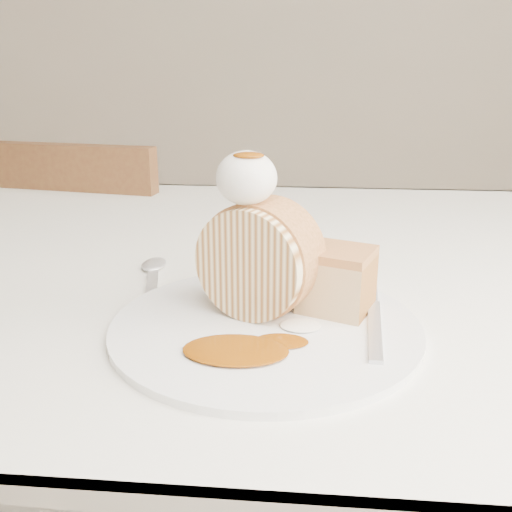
{
  "coord_description": "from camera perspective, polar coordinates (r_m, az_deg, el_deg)",
  "views": [
    {
      "loc": [
        -0.01,
        -0.52,
        0.99
      ],
      "look_at": [
        -0.05,
        -0.01,
        0.82
      ],
      "focal_mm": 40.0,
      "sensor_mm": 36.0,
      "label": 1
    }
  ],
  "objects": [
    {
      "name": "roulade_slice",
      "position": [
        0.55,
        0.32,
        -0.3
      ],
      "size": [
        0.12,
        0.1,
        0.11
      ],
      "primitive_type": "cylinder",
      "rotation": [
        1.57,
        0.0,
        -0.41
      ],
      "color": "beige",
      "rests_on": "plate"
    },
    {
      "name": "table",
      "position": [
        0.79,
        5.1,
        -6.21
      ],
      "size": [
        1.4,
        0.9,
        0.75
      ],
      "color": "white",
      "rests_on": "ground"
    },
    {
      "name": "caramel_pool",
      "position": [
        0.49,
        -2.06,
        -9.37
      ],
      "size": [
        0.11,
        0.09,
        0.0
      ],
      "primitive_type": null,
      "rotation": [
        0.0,
        0.0,
        -0.37
      ],
      "color": "#7A3A05",
      "rests_on": "plate"
    },
    {
      "name": "chair_far",
      "position": [
        1.39,
        -15.28,
        -3.69
      ],
      "size": [
        0.45,
        0.45,
        0.84
      ],
      "rotation": [
        0.0,
        0.0,
        2.98
      ],
      "color": "brown",
      "rests_on": "ground"
    },
    {
      "name": "whipped_cream",
      "position": [
        0.53,
        -0.96,
        7.81
      ],
      "size": [
        0.06,
        0.06,
        0.05
      ],
      "primitive_type": "ellipsoid",
      "color": "white",
      "rests_on": "roulade_slice"
    },
    {
      "name": "cake_chunk",
      "position": [
        0.57,
        8.08,
        -2.74
      ],
      "size": [
        0.08,
        0.08,
        0.05
      ],
      "primitive_type": "cube",
      "rotation": [
        0.0,
        0.0,
        -0.37
      ],
      "color": "#C8814B",
      "rests_on": "plate"
    },
    {
      "name": "fork",
      "position": [
        0.54,
        11.79,
        -7.17
      ],
      "size": [
        0.04,
        0.18,
        0.0
      ],
      "primitive_type": "cube",
      "rotation": [
        0.0,
        0.0,
        -0.09
      ],
      "color": "silver",
      "rests_on": "plate"
    },
    {
      "name": "plate",
      "position": [
        0.55,
        0.95,
        -7.04
      ],
      "size": [
        0.38,
        0.38,
        0.01
      ],
      "primitive_type": "cylinder",
      "rotation": [
        0.0,
        0.0,
        -0.37
      ],
      "color": "white",
      "rests_on": "table"
    },
    {
      "name": "caramel_drizzle",
      "position": [
        0.52,
        -0.75,
        10.72
      ],
      "size": [
        0.03,
        0.02,
        0.01
      ],
      "primitive_type": "ellipsoid",
      "color": "#7A3A05",
      "rests_on": "whipped_cream"
    },
    {
      "name": "spoon",
      "position": [
        0.64,
        -10.44,
        -3.72
      ],
      "size": [
        0.06,
        0.17,
        0.0
      ],
      "primitive_type": "cube",
      "rotation": [
        0.0,
        0.0,
        0.22
      ],
      "color": "silver",
      "rests_on": "table"
    }
  ]
}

